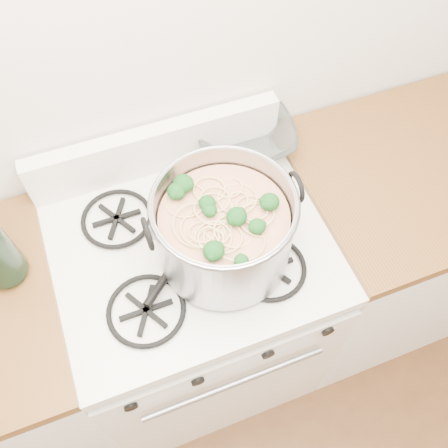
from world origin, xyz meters
TOP-DOWN VIEW (x-y plane):
  - gas_range at (0.00, 1.26)m, footprint 0.76×0.66m
  - counter_left at (-0.51, 1.26)m, footprint 0.25×0.65m
  - counter_right at (0.88, 1.26)m, footprint 1.00×0.65m
  - stock_pot at (0.07, 1.20)m, footprint 0.39×0.36m
  - spatula at (0.03, 1.28)m, footprint 0.42×0.42m
  - glass_bowl at (0.27, 1.54)m, footprint 0.13×0.13m

SIDE VIEW (x-z plane):
  - gas_range at x=0.00m, z-range -0.03..0.90m
  - counter_left at x=-0.51m, z-range 0.00..0.92m
  - counter_right at x=0.88m, z-range 0.00..0.92m
  - spatula at x=0.03m, z-range 0.92..0.95m
  - glass_bowl at x=0.27m, z-range 0.92..0.95m
  - stock_pot at x=0.07m, z-range 0.91..1.15m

